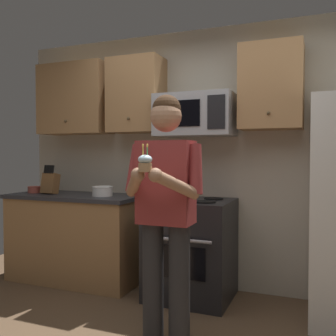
{
  "coord_description": "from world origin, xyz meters",
  "views": [
    {
      "loc": [
        0.98,
        -2.03,
        1.34
      ],
      "look_at": [
        -0.02,
        0.45,
        1.25
      ],
      "focal_mm": 41.01,
      "sensor_mm": 36.0,
      "label": 1
    }
  ],
  "objects": [
    {
      "name": "wall_back",
      "position": [
        0.0,
        1.75,
        1.3
      ],
      "size": [
        4.4,
        0.1,
        2.6
      ],
      "primitive_type": "cube",
      "color": "#B7AD99",
      "rests_on": "ground"
    },
    {
      "name": "oven_range",
      "position": [
        -0.15,
        1.36,
        0.46
      ],
      "size": [
        0.76,
        0.7,
        0.93
      ],
      "color": "black",
      "rests_on": "ground"
    },
    {
      "name": "microwave",
      "position": [
        -0.15,
        1.48,
        1.72
      ],
      "size": [
        0.74,
        0.41,
        0.4
      ],
      "color": "#9EA0A5"
    },
    {
      "name": "cabinet_row_upper",
      "position": [
        -0.72,
        1.53,
        1.95
      ],
      "size": [
        2.78,
        0.36,
        0.76
      ],
      "color": "#9E7247"
    },
    {
      "name": "counter_left",
      "position": [
        -1.45,
        1.38,
        0.46
      ],
      "size": [
        1.44,
        0.66,
        0.92
      ],
      "color": "#9E7247",
      "rests_on": "ground"
    },
    {
      "name": "knife_block",
      "position": [
        -1.74,
        1.33,
        1.04
      ],
      "size": [
        0.16,
        0.15,
        0.32
      ],
      "color": "brown",
      "rests_on": "counter_left"
    },
    {
      "name": "bowl_large_white",
      "position": [
        -1.1,
        1.35,
        0.97
      ],
      "size": [
        0.21,
        0.21,
        0.1
      ],
      "color": "white",
      "rests_on": "counter_left"
    },
    {
      "name": "bowl_small_colored",
      "position": [
        -1.98,
        1.36,
        0.96
      ],
      "size": [
        0.15,
        0.15,
        0.07
      ],
      "color": "#B24C3F",
      "rests_on": "counter_left"
    },
    {
      "name": "person",
      "position": [
        -0.03,
        0.44,
        1.0
      ],
      "size": [
        0.6,
        0.48,
        1.76
      ],
      "color": "#262628",
      "rests_on": "ground"
    },
    {
      "name": "cupcake",
      "position": [
        -0.03,
        0.11,
        1.29
      ],
      "size": [
        0.09,
        0.09,
        0.17
      ],
      "color": "#A87F56"
    }
  ]
}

